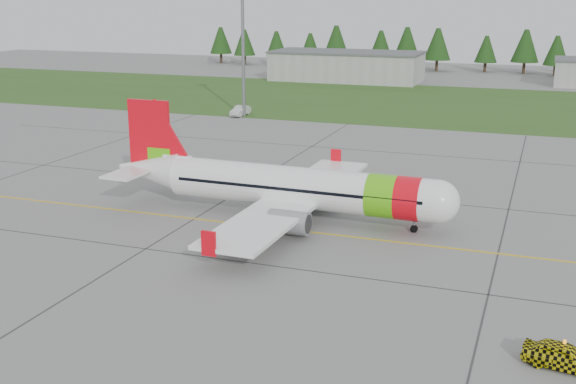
% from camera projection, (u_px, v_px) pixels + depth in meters
% --- Properties ---
extents(ground, '(320.00, 320.00, 0.00)m').
position_uv_depth(ground, '(337.00, 275.00, 49.23)').
color(ground, gray).
rests_on(ground, ground).
extents(aircraft, '(31.09, 28.54, 9.42)m').
position_uv_depth(aircraft, '(292.00, 187.00, 60.95)').
color(aircraft, white).
rests_on(aircraft, ground).
extents(follow_me_car, '(1.64, 1.84, 4.04)m').
position_uv_depth(follow_me_car, '(566.00, 332.00, 36.45)').
color(follow_me_car, yellow).
rests_on(follow_me_car, ground).
extents(service_van, '(1.69, 1.60, 4.76)m').
position_uv_depth(service_van, '(240.00, 101.00, 112.57)').
color(service_van, silver).
rests_on(service_van, ground).
extents(grass_strip, '(320.00, 50.00, 0.03)m').
position_uv_depth(grass_strip, '(471.00, 105.00, 123.49)').
color(grass_strip, '#30561E').
rests_on(grass_strip, ground).
extents(taxi_guideline, '(120.00, 0.25, 0.02)m').
position_uv_depth(taxi_guideline, '(366.00, 238.00, 56.47)').
color(taxi_guideline, gold).
rests_on(taxi_guideline, ground).
extents(hangar_west, '(32.00, 14.00, 6.00)m').
position_uv_depth(hangar_west, '(347.00, 67.00, 157.96)').
color(hangar_west, '#A8A8A3').
rests_on(hangar_west, ground).
extents(floodlight_mast, '(0.50, 0.50, 20.00)m').
position_uv_depth(floodlight_mast, '(243.00, 52.00, 109.66)').
color(floodlight_mast, slate).
rests_on(floodlight_mast, ground).
extents(treeline, '(160.00, 8.00, 10.00)m').
position_uv_depth(treeline, '(499.00, 52.00, 172.89)').
color(treeline, '#1C3F14').
rests_on(treeline, ground).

